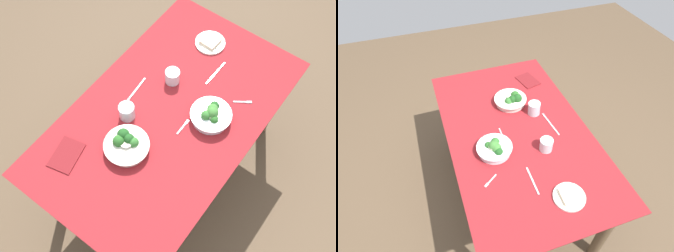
# 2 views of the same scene
# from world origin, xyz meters

# --- Properties ---
(ground_plane) EXTENTS (6.00, 6.00, 0.00)m
(ground_plane) POSITION_xyz_m (0.00, 0.00, 0.00)
(ground_plane) COLOR brown
(dining_table) EXTENTS (1.49, 0.89, 0.71)m
(dining_table) POSITION_xyz_m (0.00, 0.00, 0.60)
(dining_table) COLOR maroon
(dining_table) RESTS_ON ground_plane
(broccoli_bowl_far) EXTENTS (0.23, 0.23, 0.09)m
(broccoli_bowl_far) POSITION_xyz_m (-0.27, 0.05, 0.74)
(broccoli_bowl_far) COLOR silver
(broccoli_bowl_far) RESTS_ON dining_table
(broccoli_bowl_near) EXTENTS (0.21, 0.21, 0.09)m
(broccoli_bowl_near) POSITION_xyz_m (0.12, -0.19, 0.74)
(broccoli_bowl_near) COLOR white
(broccoli_bowl_near) RESTS_ON dining_table
(bread_side_plate) EXTENTS (0.17, 0.17, 0.03)m
(bread_side_plate) POSITION_xyz_m (0.53, 0.09, 0.72)
(bread_side_plate) COLOR silver
(bread_side_plate) RESTS_ON dining_table
(water_glass_center) EXTENTS (0.08, 0.08, 0.08)m
(water_glass_center) POSITION_xyz_m (0.19, 0.11, 0.75)
(water_glass_center) COLOR silver
(water_glass_center) RESTS_ON dining_table
(water_glass_side) EXTENTS (0.08, 0.08, 0.09)m
(water_glass_side) POSITION_xyz_m (-0.13, 0.17, 0.75)
(water_glass_side) COLOR silver
(water_glass_side) RESTS_ON dining_table
(fork_by_far_bowl) EXTENTS (0.10, 0.01, 0.00)m
(fork_by_far_bowl) POSITION_xyz_m (-0.01, -0.10, 0.71)
(fork_by_far_bowl) COLOR #B7B7BC
(fork_by_far_bowl) RESTS_ON dining_table
(fork_by_near_bowl) EXTENTS (0.06, 0.09, 0.00)m
(fork_by_near_bowl) POSITION_xyz_m (0.30, -0.27, 0.71)
(fork_by_near_bowl) COLOR #B7B7BC
(fork_by_near_bowl) RESTS_ON dining_table
(table_knife_left) EXTENTS (0.18, 0.01, 0.00)m
(table_knife_left) POSITION_xyz_m (0.37, -0.05, 0.71)
(table_knife_left) COLOR #B7B7BC
(table_knife_left) RESTS_ON dining_table
(table_knife_right) EXTENTS (0.21, 0.03, 0.00)m
(table_knife_right) POSITION_xyz_m (0.01, 0.23, 0.71)
(table_knife_right) COLOR #B7B7BC
(table_knife_right) RESTS_ON dining_table
(napkin_folded_upper) EXTENTS (0.20, 0.16, 0.01)m
(napkin_folded_upper) POSITION_xyz_m (-0.48, 0.26, 0.71)
(napkin_folded_upper) COLOR maroon
(napkin_folded_upper) RESTS_ON dining_table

